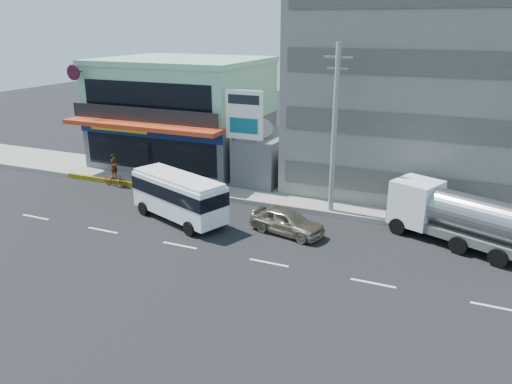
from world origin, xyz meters
TOP-DOWN VIEW (x-y plane):
  - ground at (0.00, 0.00)m, footprint 120.00×120.00m
  - sidewalk at (5.00, 9.50)m, footprint 70.00×5.00m
  - shop_building at (-8.00, 13.95)m, footprint 12.40×11.70m
  - concrete_building at (10.00, 15.00)m, footprint 16.00×12.00m
  - gap_structure at (0.00, 12.00)m, footprint 3.00×6.00m
  - satellite_dish at (0.00, 11.00)m, footprint 1.50×1.50m
  - billboard at (-0.50, 9.20)m, footprint 2.60×0.18m
  - utility_pole_near at (6.00, 7.40)m, footprint 1.60×0.30m
  - minibus at (-1.87, 3.03)m, footprint 6.78×4.26m
  - sedan at (4.56, 3.69)m, footprint 4.48×2.56m
  - tanker_truck at (12.98, 5.97)m, footprint 7.62×4.78m
  - motorcycle_rider at (-9.47, 6.80)m, footprint 1.81×0.68m

SIDE VIEW (x-z plane):
  - ground at x=0.00m, z-range 0.00..0.00m
  - sidewalk at x=5.00m, z-range 0.00..0.30m
  - sedan at x=4.56m, z-range 0.00..1.44m
  - motorcycle_rider at x=-9.47m, z-range -0.39..1.90m
  - tanker_truck at x=12.98m, z-range 0.11..3.01m
  - minibus at x=-1.87m, z-range 0.26..2.97m
  - gap_structure at x=0.00m, z-range 0.00..3.50m
  - satellite_dish at x=0.00m, z-range 3.50..3.65m
  - shop_building at x=-8.00m, z-range 0.00..8.00m
  - billboard at x=-0.50m, z-range 1.48..8.38m
  - utility_pole_near at x=6.00m, z-range 0.15..10.15m
  - concrete_building at x=10.00m, z-range 0.00..14.00m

